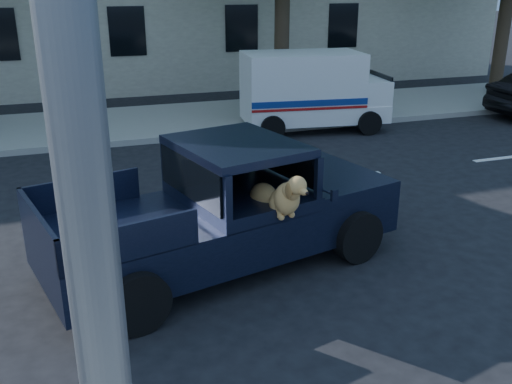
% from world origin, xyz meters
% --- Properties ---
extents(ground, '(120.00, 120.00, 0.00)m').
position_xyz_m(ground, '(0.00, 0.00, 0.00)').
color(ground, black).
rests_on(ground, ground).
extents(far_sidewalk, '(60.00, 4.00, 0.15)m').
position_xyz_m(far_sidewalk, '(0.00, 9.20, 0.07)').
color(far_sidewalk, gray).
rests_on(far_sidewalk, ground).
extents(lane_stripes, '(21.60, 0.14, 0.01)m').
position_xyz_m(lane_stripes, '(2.00, 3.40, 0.01)').
color(lane_stripes, silver).
rests_on(lane_stripes, ground).
extents(pickup_truck, '(5.18, 3.04, 1.74)m').
position_xyz_m(pickup_truck, '(0.52, 0.50, 0.59)').
color(pickup_truck, black).
rests_on(pickup_truck, ground).
extents(mail_truck, '(3.92, 2.31, 2.05)m').
position_xyz_m(mail_truck, '(4.94, 7.28, 0.89)').
color(mail_truck, silver).
rests_on(mail_truck, ground).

